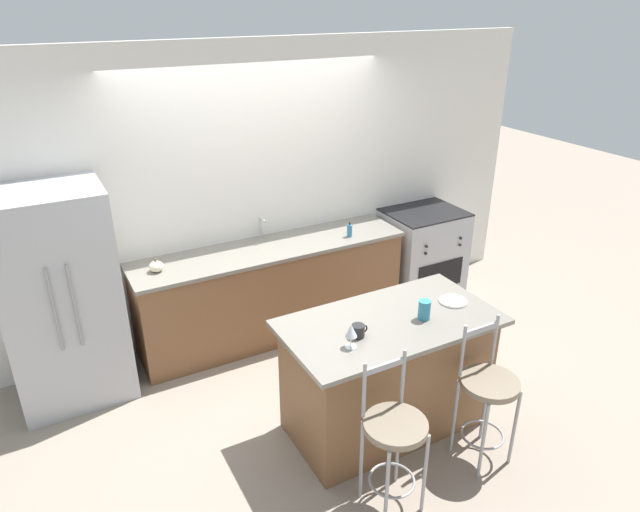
{
  "coord_description": "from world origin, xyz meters",
  "views": [
    {
      "loc": [
        -1.88,
        -4.07,
        3.03
      ],
      "look_at": [
        0.09,
        -0.45,
        1.12
      ],
      "focal_mm": 32.0,
      "sensor_mm": 36.0,
      "label": 1
    }
  ],
  "objects_px": {
    "coffee_mug": "(358,331)",
    "tumbler_cup": "(424,310)",
    "bar_stool_near": "(394,437)",
    "wine_glass": "(351,331)",
    "dinner_plate": "(453,301)",
    "oven_range": "(421,253)",
    "bar_stool_far": "(487,394)",
    "pumpkin_decoration": "(156,266)",
    "refrigerator": "(61,298)",
    "soap_bottle": "(349,231)"
  },
  "relations": [
    {
      "from": "tumbler_cup",
      "to": "soap_bottle",
      "type": "relative_size",
      "value": 0.99
    },
    {
      "from": "bar_stool_far",
      "to": "refrigerator",
      "type": "bearing_deg",
      "value": 138.13
    },
    {
      "from": "bar_stool_near",
      "to": "dinner_plate",
      "type": "relative_size",
      "value": 5.02
    },
    {
      "from": "oven_range",
      "to": "bar_stool_near",
      "type": "bearing_deg",
      "value": -130.95
    },
    {
      "from": "wine_glass",
      "to": "dinner_plate",
      "type": "bearing_deg",
      "value": 8.37
    },
    {
      "from": "soap_bottle",
      "to": "refrigerator",
      "type": "bearing_deg",
      "value": 178.01
    },
    {
      "from": "tumbler_cup",
      "to": "wine_glass",
      "type": "bearing_deg",
      "value": -174.81
    },
    {
      "from": "tumbler_cup",
      "to": "pumpkin_decoration",
      "type": "relative_size",
      "value": 1.21
    },
    {
      "from": "dinner_plate",
      "to": "soap_bottle",
      "type": "relative_size",
      "value": 1.45
    },
    {
      "from": "bar_stool_near",
      "to": "dinner_plate",
      "type": "distance_m",
      "value": 1.22
    },
    {
      "from": "bar_stool_near",
      "to": "pumpkin_decoration",
      "type": "height_order",
      "value": "bar_stool_near"
    },
    {
      "from": "oven_range",
      "to": "bar_stool_far",
      "type": "bearing_deg",
      "value": -117.32
    },
    {
      "from": "refrigerator",
      "to": "coffee_mug",
      "type": "bearing_deg",
      "value": -43.76
    },
    {
      "from": "bar_stool_far",
      "to": "soap_bottle",
      "type": "distance_m",
      "value": 2.12
    },
    {
      "from": "pumpkin_decoration",
      "to": "bar_stool_far",
      "type": "bearing_deg",
      "value": -52.86
    },
    {
      "from": "bar_stool_far",
      "to": "pumpkin_decoration",
      "type": "bearing_deg",
      "value": 127.14
    },
    {
      "from": "soap_bottle",
      "to": "bar_stool_near",
      "type": "bearing_deg",
      "value": -114.14
    },
    {
      "from": "refrigerator",
      "to": "tumbler_cup",
      "type": "xyz_separation_m",
      "value": [
        2.23,
        -1.65,
        0.12
      ]
    },
    {
      "from": "refrigerator",
      "to": "oven_range",
      "type": "xyz_separation_m",
      "value": [
        3.54,
        0.02,
        -0.4
      ]
    },
    {
      "from": "dinner_plate",
      "to": "tumbler_cup",
      "type": "height_order",
      "value": "tumbler_cup"
    },
    {
      "from": "coffee_mug",
      "to": "tumbler_cup",
      "type": "height_order",
      "value": "tumbler_cup"
    },
    {
      "from": "coffee_mug",
      "to": "soap_bottle",
      "type": "distance_m",
      "value": 1.76
    },
    {
      "from": "wine_glass",
      "to": "bar_stool_far",
      "type": "bearing_deg",
      "value": -28.88
    },
    {
      "from": "bar_stool_far",
      "to": "wine_glass",
      "type": "xyz_separation_m",
      "value": [
        -0.82,
        0.45,
        0.5
      ]
    },
    {
      "from": "bar_stool_far",
      "to": "dinner_plate",
      "type": "distance_m",
      "value": 0.73
    },
    {
      "from": "bar_stool_near",
      "to": "wine_glass",
      "type": "height_order",
      "value": "wine_glass"
    },
    {
      "from": "pumpkin_decoration",
      "to": "coffee_mug",
      "type": "bearing_deg",
      "value": -60.26
    },
    {
      "from": "bar_stool_near",
      "to": "coffee_mug",
      "type": "relative_size",
      "value": 8.8
    },
    {
      "from": "wine_glass",
      "to": "soap_bottle",
      "type": "distance_m",
      "value": 1.89
    },
    {
      "from": "dinner_plate",
      "to": "oven_range",
      "type": "bearing_deg",
      "value": 58.63
    },
    {
      "from": "dinner_plate",
      "to": "soap_bottle",
      "type": "bearing_deg",
      "value": 90.6
    },
    {
      "from": "dinner_plate",
      "to": "coffee_mug",
      "type": "bearing_deg",
      "value": -175.9
    },
    {
      "from": "tumbler_cup",
      "to": "pumpkin_decoration",
      "type": "distance_m",
      "value": 2.24
    },
    {
      "from": "tumbler_cup",
      "to": "refrigerator",
      "type": "bearing_deg",
      "value": 143.51
    },
    {
      "from": "bar_stool_near",
      "to": "wine_glass",
      "type": "distance_m",
      "value": 0.7
    },
    {
      "from": "coffee_mug",
      "to": "dinner_plate",
      "type": "bearing_deg",
      "value": 4.1
    },
    {
      "from": "bar_stool_near",
      "to": "dinner_plate",
      "type": "xyz_separation_m",
      "value": [
        0.96,
        0.64,
        0.39
      ]
    },
    {
      "from": "coffee_mug",
      "to": "tumbler_cup",
      "type": "xyz_separation_m",
      "value": [
        0.53,
        -0.02,
        0.03
      ]
    },
    {
      "from": "wine_glass",
      "to": "soap_bottle",
      "type": "relative_size",
      "value": 1.17
    },
    {
      "from": "soap_bottle",
      "to": "pumpkin_decoration",
      "type": "bearing_deg",
      "value": 176.26
    },
    {
      "from": "dinner_plate",
      "to": "coffee_mug",
      "type": "relative_size",
      "value": 1.75
    },
    {
      "from": "pumpkin_decoration",
      "to": "refrigerator",
      "type": "bearing_deg",
      "value": -177.76
    },
    {
      "from": "oven_range",
      "to": "coffee_mug",
      "type": "bearing_deg",
      "value": -138.17
    },
    {
      "from": "bar_stool_far",
      "to": "bar_stool_near",
      "type": "bearing_deg",
      "value": -177.26
    },
    {
      "from": "tumbler_cup",
      "to": "soap_bottle",
      "type": "bearing_deg",
      "value": 78.17
    },
    {
      "from": "wine_glass",
      "to": "tumbler_cup",
      "type": "relative_size",
      "value": 1.19
    },
    {
      "from": "bar_stool_near",
      "to": "pumpkin_decoration",
      "type": "distance_m",
      "value": 2.43
    },
    {
      "from": "oven_range",
      "to": "tumbler_cup",
      "type": "distance_m",
      "value": 2.19
    },
    {
      "from": "bar_stool_far",
      "to": "oven_range",
      "type": "bearing_deg",
      "value": 62.68
    },
    {
      "from": "refrigerator",
      "to": "bar_stool_near",
      "type": "xyz_separation_m",
      "value": [
        1.61,
        -2.2,
        -0.33
      ]
    }
  ]
}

